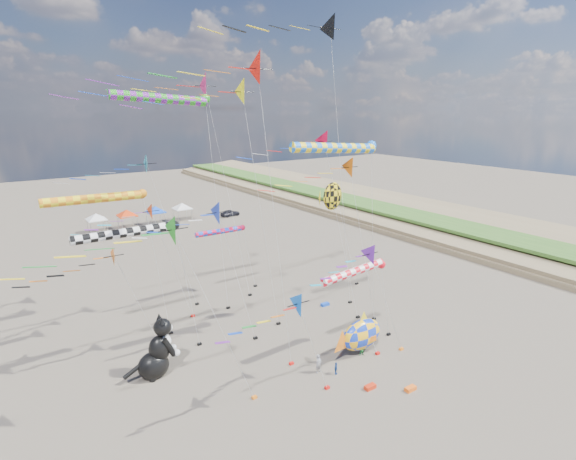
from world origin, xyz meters
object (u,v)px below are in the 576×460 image
(person_adult, at_px, (319,364))
(cat_inflatable, at_px, (155,346))
(child_blue, at_px, (336,368))
(child_green, at_px, (363,350))
(parked_car, at_px, (230,213))
(fish_inflatable, at_px, (361,335))

(person_adult, bearing_deg, cat_inflatable, 134.36)
(person_adult, xyz_separation_m, child_blue, (0.96, -0.97, -0.27))
(person_adult, relative_size, child_green, 1.43)
(parked_car, bearing_deg, child_green, 158.79)
(person_adult, bearing_deg, parked_car, 57.06)
(child_green, height_order, parked_car, parked_car)
(person_adult, xyz_separation_m, parked_car, (18.99, 51.43, -0.13))
(child_green, bearing_deg, cat_inflatable, 175.18)
(person_adult, relative_size, parked_car, 0.41)
(person_adult, distance_m, child_blue, 1.39)
(fish_inflatable, height_order, parked_car, fish_inflatable)
(child_green, distance_m, parked_car, 53.54)
(child_blue, relative_size, parked_car, 0.27)
(fish_inflatable, distance_m, child_green, 1.26)
(cat_inflatable, height_order, fish_inflatable, cat_inflatable)
(cat_inflatable, height_order, person_adult, cat_inflatable)
(child_green, distance_m, child_blue, 3.75)
(child_blue, bearing_deg, child_green, -23.10)
(cat_inflatable, bearing_deg, person_adult, -29.19)
(cat_inflatable, height_order, parked_car, cat_inflatable)
(fish_inflatable, distance_m, person_adult, 4.85)
(fish_inflatable, distance_m, child_blue, 4.16)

